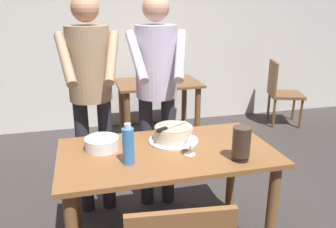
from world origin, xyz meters
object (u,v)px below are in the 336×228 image
background_table (158,95)px  background_chair_1 (281,90)px  person_cutting_cake (157,81)px  wine_glass_near (190,139)px  cake_knife (166,128)px  hurricane_lamp (241,144)px  cake_on_platter (174,134)px  person_standing_beside (90,84)px  main_dining_table (167,169)px  water_bottle (128,145)px  plate_stack (102,144)px

background_table → background_chair_1: bearing=4.0°
person_cutting_cake → wine_glass_near: bearing=-85.4°
cake_knife → hurricane_lamp: size_ratio=1.15×
cake_on_platter → person_standing_beside: person_standing_beside is taller
person_cutting_cake → person_standing_beside: size_ratio=1.00×
person_standing_beside → main_dining_table: bearing=-54.9°
person_cutting_cake → hurricane_lamp: bearing=-68.7°
cake_on_platter → background_chair_1: size_ratio=0.38×
cake_knife → person_standing_beside: (-0.45, 0.52, 0.21)m
water_bottle → person_cutting_cake: person_cutting_cake is taller
hurricane_lamp → background_table: hurricane_lamp is taller
plate_stack → background_table: bearing=67.1°
plate_stack → background_table: size_ratio=0.22×
cake_on_platter → background_table: size_ratio=0.34×
wine_glass_near → person_standing_beside: person_standing_beside is taller
cake_on_platter → main_dining_table: bearing=-120.7°
cake_on_platter → water_bottle: size_ratio=1.36×
cake_knife → person_cutting_cake: bearing=84.4°
cake_knife → water_bottle: 0.36m
background_table → person_standing_beside: bearing=-120.8°
hurricane_lamp → background_table: size_ratio=0.21×
main_dining_table → person_standing_beside: size_ratio=0.80×
wine_glass_near → person_standing_beside: (-0.56, 0.72, 0.22)m
cake_on_platter → person_standing_beside: bearing=136.8°
wine_glass_near → cake_on_platter: bearing=100.3°
cake_knife → person_standing_beside: bearing=131.0°
main_dining_table → cake_on_platter: 0.24m
main_dining_table → person_standing_beside: (-0.44, 0.62, 0.46)m
cake_knife → plate_stack: 0.43m
water_bottle → hurricane_lamp: size_ratio=1.19×
person_standing_beside → water_bottle: bearing=-77.0°
cake_on_platter → hurricane_lamp: size_ratio=1.62×
water_bottle → hurricane_lamp: water_bottle is taller
background_table → cake_knife: bearing=-101.2°
water_bottle → person_cutting_cake: bearing=65.1°
cake_knife → background_chair_1: background_chair_1 is taller
main_dining_table → water_bottle: bearing=-154.6°
plate_stack → hurricane_lamp: hurricane_lamp is taller
person_standing_beside → background_chair_1: (2.63, 1.53, -0.58)m
hurricane_lamp → water_bottle: bearing=169.6°
cake_on_platter → person_standing_beside: size_ratio=0.20×
person_cutting_cake → plate_stack: bearing=-135.1°
person_cutting_cake → person_standing_beside: same height
main_dining_table → wine_glass_near: (0.12, -0.10, 0.23)m
plate_stack → person_standing_beside: (-0.03, 0.50, 0.29)m
plate_stack → person_standing_beside: bearing=93.9°
cake_knife → wine_glass_near: size_ratio=1.68×
background_chair_1 → cake_knife: bearing=-136.7°
hurricane_lamp → person_cutting_cake: 0.92m
plate_stack → person_cutting_cake: person_cutting_cake is taller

